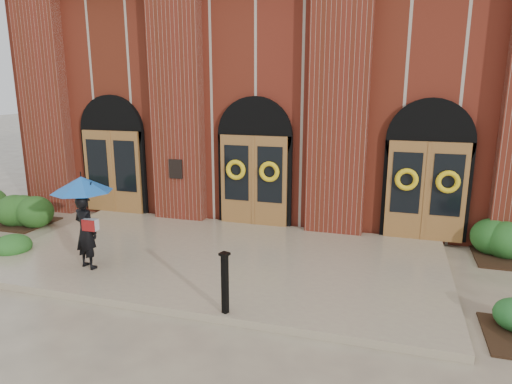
% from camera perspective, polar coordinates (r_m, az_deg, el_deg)
% --- Properties ---
extents(ground, '(90.00, 90.00, 0.00)m').
position_cam_1_polar(ground, '(10.61, -4.66, -8.96)').
color(ground, tan).
rests_on(ground, ground).
extents(landing, '(10.00, 5.30, 0.15)m').
position_cam_1_polar(landing, '(10.71, -4.37, -8.29)').
color(landing, tan).
rests_on(landing, ground).
extents(church_building, '(16.20, 12.53, 7.00)m').
position_cam_1_polar(church_building, '(18.27, 5.41, 11.74)').
color(church_building, '#5E1E14').
rests_on(church_building, ground).
extents(man_with_umbrella, '(1.56, 1.56, 2.01)m').
position_cam_1_polar(man_with_umbrella, '(10.22, -20.76, -1.49)').
color(man_with_umbrella, black).
rests_on(man_with_umbrella, landing).
extents(metal_post, '(0.19, 0.19, 1.11)m').
position_cam_1_polar(metal_post, '(7.96, -3.91, -11.13)').
color(metal_post, black).
rests_on(metal_post, landing).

